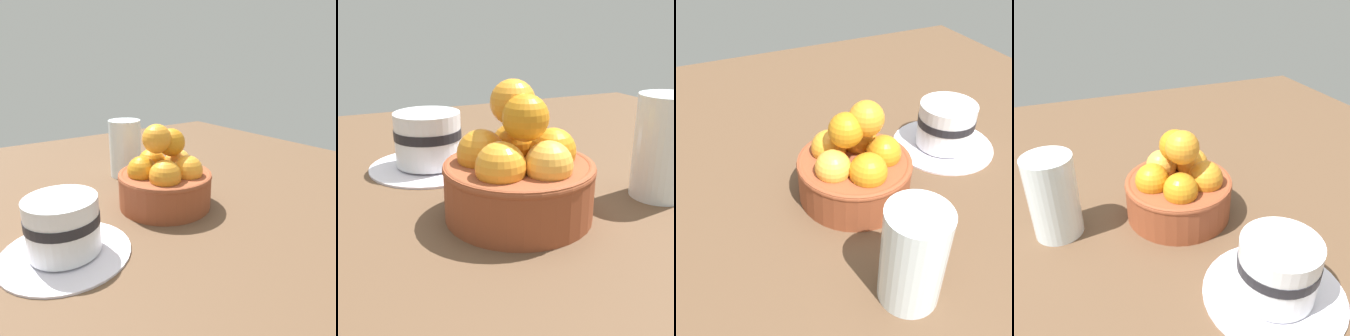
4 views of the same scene
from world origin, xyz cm
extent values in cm
cube|color=brown|center=(0.00, 0.00, -1.87)|extent=(113.62, 112.46, 3.74)
cylinder|color=brown|center=(0.00, 0.00, 2.82)|extent=(15.01, 15.01, 5.64)
torus|color=brown|center=(0.00, 0.00, 5.24)|extent=(15.21, 15.21, 1.00)
sphere|color=orange|center=(3.02, 2.33, 6.43)|extent=(4.74, 4.74, 4.74)
sphere|color=#F9AB3D|center=(-1.29, 3.59, 6.43)|extent=(4.54, 4.54, 4.54)
sphere|color=orange|center=(-3.81, -0.11, 6.43)|extent=(4.75, 4.75, 4.75)
sphere|color=orange|center=(-1.07, -3.66, 6.43)|extent=(4.66, 4.66, 4.66)
sphere|color=orange|center=(3.15, -2.15, 6.43)|extent=(4.93, 4.93, 4.93)
sphere|color=orange|center=(0.16, 1.24, 10.50)|extent=(4.45, 4.45, 4.45)
sphere|color=orange|center=(-0.49, -1.50, 11.46)|extent=(4.53, 4.53, 4.53)
cylinder|color=silver|center=(4.54, -18.18, 0.30)|extent=(15.99, 15.99, 0.60)
cylinder|color=white|center=(4.54, -18.18, 4.08)|extent=(8.72, 8.72, 6.96)
cylinder|color=black|center=(4.54, -18.18, 4.78)|extent=(8.88, 8.88, 1.25)
cylinder|color=silver|center=(-16.79, 1.87, 5.79)|extent=(6.47, 6.47, 11.59)
camera|label=1|loc=(39.24, -27.56, 22.54)|focal=33.70mm
camera|label=2|loc=(17.51, 35.58, 19.39)|focal=45.47mm
camera|label=3|loc=(-36.33, 18.25, 35.25)|focal=41.35mm
camera|label=4|loc=(-15.58, -41.72, 33.04)|focal=39.67mm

